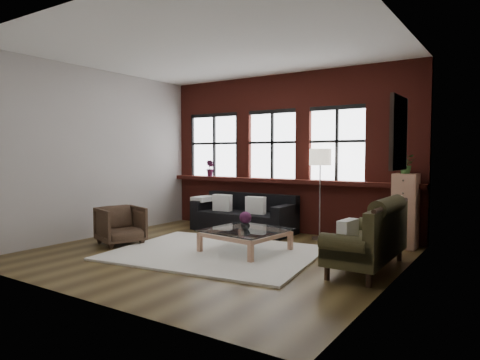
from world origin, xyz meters
The scene contains 26 objects.
floor centered at (0.00, 0.00, 0.00)m, with size 5.50×5.50×0.00m, color #3F2F17.
ceiling centered at (0.00, 0.00, 3.20)m, with size 5.50×5.50×0.00m, color white.
wall_back centered at (0.00, 2.50, 1.60)m, with size 5.50×5.50×0.00m, color #AFA9A3.
wall_front centered at (0.00, -2.50, 1.60)m, with size 5.50×5.50×0.00m, color #AFA9A3.
wall_left centered at (-2.75, 0.00, 1.60)m, with size 5.00×5.00×0.00m, color #AFA9A3.
wall_right centered at (2.75, 0.00, 1.60)m, with size 5.00×5.00×0.00m, color #AFA9A3.
brick_backwall centered at (0.00, 2.44, 1.60)m, with size 5.50×0.12×3.20m, color maroon, non-canonical shape.
sill_ledge centered at (0.00, 2.35, 1.04)m, with size 5.50×0.30×0.08m, color maroon.
window_left centered at (-1.80, 2.45, 1.75)m, with size 1.38×0.10×1.50m, color black, non-canonical shape.
window_mid centered at (-0.30, 2.45, 1.75)m, with size 1.38×0.10×1.50m, color black, non-canonical shape.
window_right centered at (1.10, 2.45, 1.75)m, with size 1.38×0.10×1.50m, color black, non-canonical shape.
wall_poster centered at (2.72, 0.30, 1.85)m, with size 0.05×0.74×0.94m, color black, non-canonical shape.
shag_rug centered at (0.01, 0.01, 0.02)m, with size 3.11×2.45×0.03m, color silver.
dark_sofa centered at (-0.68, 1.90, 0.38)m, with size 2.12×0.86×0.77m, color black, non-canonical shape.
pillow_a centered at (-1.13, 1.80, 0.57)m, with size 0.40×0.14×0.34m, color white.
pillow_b centered at (-0.32, 1.80, 0.57)m, with size 0.40×0.14×0.34m, color white.
vintage_settee centered at (2.30, 0.42, 0.47)m, with size 0.78×1.77×0.94m, color #2F2C16, non-canonical shape.
pillow_settee centered at (2.22, -0.12, 0.58)m, with size 0.14×0.38×0.34m, color white.
armchair centered at (-1.81, -0.31, 0.33)m, with size 0.71×0.73×0.67m, color #3A291D.
coffee_table centered at (0.37, 0.36, 0.18)m, with size 1.16×1.16×0.39m, color tan, non-canonical shape.
vase centered at (0.37, 0.36, 0.45)m, with size 0.15×0.15×0.15m, color #B2B2B2.
flowers centered at (0.37, 0.36, 0.57)m, with size 0.19×0.19×0.19m, color #4D1A3E.
drawer_chest centered at (2.43, 2.13, 0.63)m, with size 0.39×0.39×1.26m, color tan.
potted_plant_top centered at (2.43, 2.13, 1.42)m, with size 0.29×0.25×0.32m, color #2D5923.
floor_lamp centered at (0.93, 2.03, 0.92)m, with size 0.40×0.40×1.83m, color #A5A5A8, non-canonical shape.
sill_plant centered at (-1.84, 2.32, 1.27)m, with size 0.20×0.17×0.37m, color #4D1A3E.
Camera 1 is at (4.04, -5.37, 1.59)m, focal length 32.00 mm.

